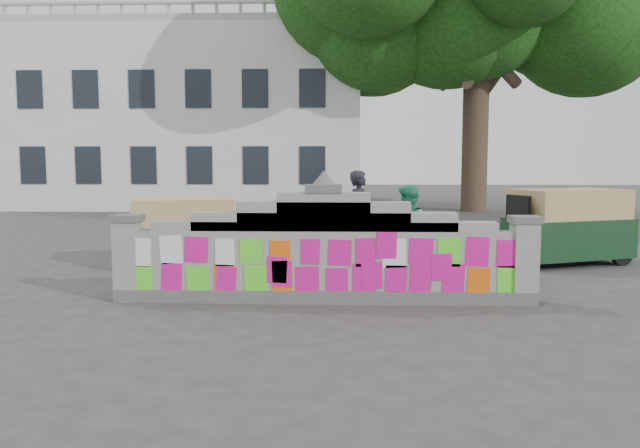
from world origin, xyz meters
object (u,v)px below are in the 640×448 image
object	(u,v)px
pedestrian	(407,231)
rickshaw_right	(565,225)
cyclist_rider	(360,228)
rickshaw_left	(187,232)
cyclist_bike	(360,246)

from	to	relation	value
pedestrian	rickshaw_right	xyz separation A→B (m)	(3.46, 1.63, -0.04)
pedestrian	rickshaw_right	size ratio (longest dim) A/B	0.59
cyclist_rider	pedestrian	xyz separation A→B (m)	(0.86, -0.49, -0.01)
cyclist_rider	rickshaw_right	bearing A→B (deg)	-54.19
cyclist_rider	rickshaw_left	world-z (taller)	cyclist_rider
rickshaw_right	pedestrian	bearing A→B (deg)	4.14
cyclist_bike	pedestrian	distance (m)	1.05
pedestrian	rickshaw_right	world-z (taller)	pedestrian
cyclist_bike	rickshaw_right	bearing A→B (deg)	-54.19
cyclist_bike	rickshaw_left	size ratio (longest dim) A/B	0.74
cyclist_rider	pedestrian	size ratio (longest dim) A/B	1.01
cyclist_bike	rickshaw_left	world-z (taller)	rickshaw_left
cyclist_rider	rickshaw_left	size ratio (longest dim) A/B	0.66
rickshaw_right	rickshaw_left	bearing A→B (deg)	-16.36
cyclist_rider	rickshaw_left	distance (m)	3.54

